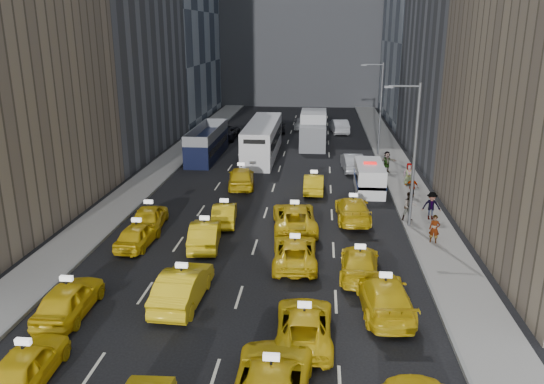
{
  "coord_description": "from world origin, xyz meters",
  "views": [
    {
      "loc": [
        3.59,
        -19.97,
        11.95
      ],
      "look_at": [
        0.59,
        12.33,
        2.0
      ],
      "focal_mm": 35.0,
      "sensor_mm": 36.0,
      "label": 1
    }
  ],
  "objects_px": {
    "taxi_0": "(27,365)",
    "city_bus": "(263,139)",
    "taxi_2": "(271,383)",
    "double_decker": "(207,143)",
    "pedestrian_0": "(434,229)",
    "nypd_van": "(369,178)",
    "box_truck": "(313,130)"
  },
  "relations": [
    {
      "from": "taxi_0",
      "to": "double_decker",
      "type": "relative_size",
      "value": 0.41
    },
    {
      "from": "box_truck",
      "to": "pedestrian_0",
      "type": "xyz_separation_m",
      "value": [
        7.47,
        -26.87,
        -0.78
      ]
    },
    {
      "from": "pedestrian_0",
      "to": "double_decker",
      "type": "bearing_deg",
      "value": 146.7
    },
    {
      "from": "nypd_van",
      "to": "double_decker",
      "type": "relative_size",
      "value": 0.52
    },
    {
      "from": "double_decker",
      "to": "city_bus",
      "type": "bearing_deg",
      "value": 2.78
    },
    {
      "from": "nypd_van",
      "to": "pedestrian_0",
      "type": "distance_m",
      "value": 10.96
    },
    {
      "from": "pedestrian_0",
      "to": "box_truck",
      "type": "bearing_deg",
      "value": 121.61
    },
    {
      "from": "nypd_van",
      "to": "city_bus",
      "type": "bearing_deg",
      "value": 131.74
    },
    {
      "from": "taxi_0",
      "to": "city_bus",
      "type": "xyz_separation_m",
      "value": [
        4.4,
        35.69,
        0.96
      ]
    },
    {
      "from": "taxi_2",
      "to": "nypd_van",
      "type": "height_order",
      "value": "nypd_van"
    },
    {
      "from": "double_decker",
      "to": "pedestrian_0",
      "type": "xyz_separation_m",
      "value": [
        17.63,
        -20.56,
        -0.48
      ]
    },
    {
      "from": "taxi_0",
      "to": "double_decker",
      "type": "bearing_deg",
      "value": -90.87
    },
    {
      "from": "taxi_0",
      "to": "double_decker",
      "type": "height_order",
      "value": "double_decker"
    },
    {
      "from": "double_decker",
      "to": "box_truck",
      "type": "height_order",
      "value": "box_truck"
    },
    {
      "from": "nypd_van",
      "to": "city_bus",
      "type": "height_order",
      "value": "city_bus"
    },
    {
      "from": "nypd_van",
      "to": "city_bus",
      "type": "relative_size",
      "value": 0.41
    },
    {
      "from": "taxi_2",
      "to": "double_decker",
      "type": "xyz_separation_m",
      "value": [
        -9.55,
        34.97,
        0.69
      ]
    },
    {
      "from": "taxi_0",
      "to": "city_bus",
      "type": "bearing_deg",
      "value": -99.4
    },
    {
      "from": "double_decker",
      "to": "pedestrian_0",
      "type": "bearing_deg",
      "value": -57.01
    },
    {
      "from": "nypd_van",
      "to": "pedestrian_0",
      "type": "xyz_separation_m",
      "value": [
        2.84,
        -10.59,
        -0.06
      ]
    },
    {
      "from": "city_bus",
      "to": "box_truck",
      "type": "relative_size",
      "value": 1.66
    },
    {
      "from": "taxi_0",
      "to": "nypd_van",
      "type": "height_order",
      "value": "nypd_van"
    },
    {
      "from": "taxi_2",
      "to": "city_bus",
      "type": "bearing_deg",
      "value": -81.54
    },
    {
      "from": "box_truck",
      "to": "pedestrian_0",
      "type": "relative_size",
      "value": 4.82
    },
    {
      "from": "taxi_0",
      "to": "city_bus",
      "type": "distance_m",
      "value": 35.97
    },
    {
      "from": "city_bus",
      "to": "taxi_2",
      "type": "bearing_deg",
      "value": -76.82
    },
    {
      "from": "taxi_0",
      "to": "pedestrian_0",
      "type": "height_order",
      "value": "pedestrian_0"
    },
    {
      "from": "taxi_2",
      "to": "pedestrian_0",
      "type": "bearing_deg",
      "value": -117.53
    },
    {
      "from": "box_truck",
      "to": "taxi_0",
      "type": "bearing_deg",
      "value": -98.14
    },
    {
      "from": "taxi_2",
      "to": "taxi_0",
      "type": "bearing_deg",
      "value": 0.03
    },
    {
      "from": "taxi_0",
      "to": "taxi_2",
      "type": "height_order",
      "value": "taxi_2"
    },
    {
      "from": "taxi_2",
      "to": "nypd_van",
      "type": "distance_m",
      "value": 25.55
    }
  ]
}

